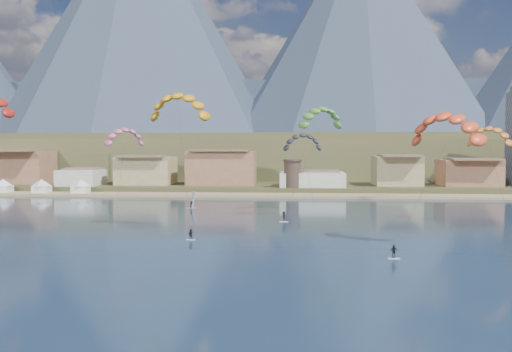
# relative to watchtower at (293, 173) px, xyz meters

# --- Properties ---
(ground) EXTENTS (2400.00, 2400.00, 0.00)m
(ground) POSITION_rel_watchtower_xyz_m (-5.00, -114.00, -6.37)
(ground) COLOR black
(ground) RESTS_ON ground
(beach) EXTENTS (2200.00, 12.00, 0.90)m
(beach) POSITION_rel_watchtower_xyz_m (-5.00, -8.00, -6.12)
(beach) COLOR tan
(beach) RESTS_ON ground
(land) EXTENTS (2200.00, 900.00, 4.00)m
(land) POSITION_rel_watchtower_xyz_m (-5.00, 446.00, -6.37)
(land) COLOR #4C4629
(land) RESTS_ON ground
(foothills) EXTENTS (940.00, 210.00, 18.00)m
(foothills) POSITION_rel_watchtower_xyz_m (17.39, 118.47, 2.71)
(foothills) COLOR brown
(foothills) RESTS_ON ground
(mountain_ridge) EXTENTS (2060.00, 480.00, 400.00)m
(mountain_ridge) POSITION_rel_watchtower_xyz_m (-19.60, 709.65, 143.94)
(mountain_ridge) COLOR #313E52
(mountain_ridge) RESTS_ON ground
(town) EXTENTS (400.00, 24.00, 12.00)m
(town) POSITION_rel_watchtower_xyz_m (-45.00, 8.00, 1.63)
(town) COLOR silver
(town) RESTS_ON ground
(watchtower) EXTENTS (5.82, 5.82, 8.60)m
(watchtower) POSITION_rel_watchtower_xyz_m (0.00, 0.00, 0.00)
(watchtower) COLOR #47382D
(watchtower) RESTS_ON ground
(beach_tents) EXTENTS (43.40, 6.40, 5.00)m
(beach_tents) POSITION_rel_watchtower_xyz_m (-81.25, -8.00, -2.66)
(beach_tents) COLOR white
(beach_tents) RESTS_ON ground
(kitesurfer_yellow) EXTENTS (11.65, 12.60, 25.20)m
(kitesurfer_yellow) POSITION_rel_watchtower_xyz_m (-18.72, -75.69, 15.82)
(kitesurfer_yellow) COLOR silver
(kitesurfer_yellow) RESTS_ON ground
(kitesurfer_orange) EXTENTS (15.69, 15.31, 22.43)m
(kitesurfer_orange) POSITION_rel_watchtower_xyz_m (23.29, -88.17, 11.69)
(kitesurfer_orange) COLOR silver
(kitesurfer_orange) RESTS_ON ground
(kitesurfer_green) EXTENTS (14.26, 20.39, 26.50)m
(kitesurfer_green) POSITION_rel_watchtower_xyz_m (6.55, -47.70, 15.06)
(kitesurfer_green) COLOR silver
(kitesurfer_green) RESTS_ON ground
(distant_kite_pink) EXTENTS (9.14, 8.46, 20.18)m
(distant_kite_pink) POSITION_rel_watchtower_xyz_m (-35.46, -53.09, 10.92)
(distant_kite_pink) COLOR #262626
(distant_kite_pink) RESTS_ON ground
(distant_kite_dark) EXTENTS (8.54, 6.22, 18.86)m
(distant_kite_dark) POSITION_rel_watchtower_xyz_m (2.60, -57.85, 9.76)
(distant_kite_dark) COLOR #262626
(distant_kite_dark) RESTS_ON ground
(distant_kite_orange) EXTENTS (9.08, 7.76, 19.98)m
(distant_kite_orange) POSITION_rel_watchtower_xyz_m (37.74, -62.40, 10.81)
(distant_kite_orange) COLOR #262626
(distant_kite_orange) RESTS_ON ground
(windsurfer) EXTENTS (2.27, 2.48, 3.90)m
(windsurfer) POSITION_rel_watchtower_xyz_m (-23.37, -40.13, -5.13)
(windsurfer) COLOR silver
(windsurfer) RESTS_ON ground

